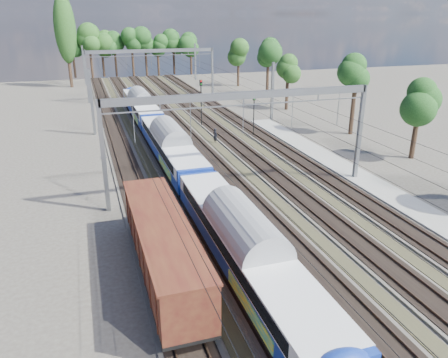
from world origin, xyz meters
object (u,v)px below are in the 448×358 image
object	(u,v)px
emu_train	(171,143)
worker	(215,136)
freight_boxcar	(163,245)
signal_far	(254,111)
signal_near	(201,97)

from	to	relation	value
emu_train	worker	xyz separation A→B (m)	(6.96, 7.56, -1.72)
freight_boxcar	worker	bearing A→B (deg)	67.16
emu_train	signal_far	world-z (taller)	signal_far
worker	signal_near	xyz separation A→B (m)	(0.69, 8.96, 3.15)
worker	signal_near	distance (m)	9.53
emu_train	signal_far	distance (m)	15.50
emu_train	worker	world-z (taller)	emu_train
signal_near	signal_far	xyz separation A→B (m)	(4.92, -7.48, -0.72)
freight_boxcar	emu_train	bearing A→B (deg)	77.09
freight_boxcar	signal_far	bearing A→B (deg)	59.24
signal_near	signal_far	size ratio (longest dim) A/B	1.21
emu_train	signal_near	bearing A→B (deg)	65.18
freight_boxcar	signal_far	world-z (taller)	signal_far
freight_boxcar	signal_far	distance (m)	33.39
freight_boxcar	signal_near	distance (m)	38.19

